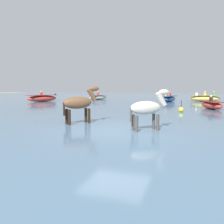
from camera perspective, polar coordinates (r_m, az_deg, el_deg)
ground_plane at (r=9.19m, az=1.00°, el=-5.95°), size 120.00×120.00×0.00m
water_surface at (r=18.84m, az=10.48°, el=0.61°), size 90.00×90.00×0.26m
horse_lead_pinto at (r=8.99m, az=8.69°, el=0.75°), size 1.50×1.31×1.84m
horse_trailing_bay at (r=10.70m, az=-8.07°, el=2.04°), size 1.38×1.62×1.98m
boat_far_inshore at (r=19.24m, az=23.33°, el=1.58°), size 1.90×3.04×1.06m
boat_far_offshore at (r=27.79m, az=-16.84°, el=3.26°), size 2.75×3.76×1.22m
boat_distant_west at (r=28.57m, az=21.90°, el=3.13°), size 3.36×1.46×1.19m
boat_mid_outer at (r=27.21m, az=13.82°, el=3.20°), size 1.83×3.37×1.12m
boat_near_starboard at (r=30.64m, az=-3.45°, el=3.63°), size 2.15×3.14×1.08m
channel_buoy at (r=16.19m, az=16.67°, el=0.62°), size 0.33×0.33×0.77m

